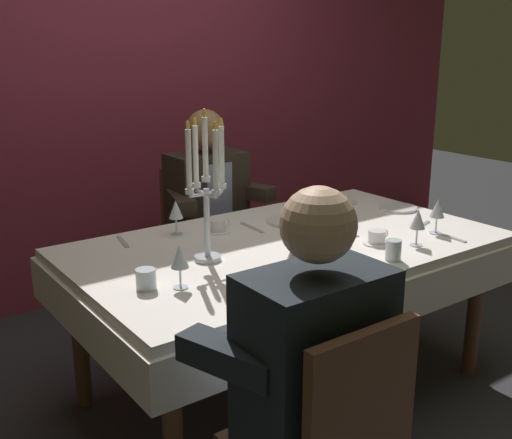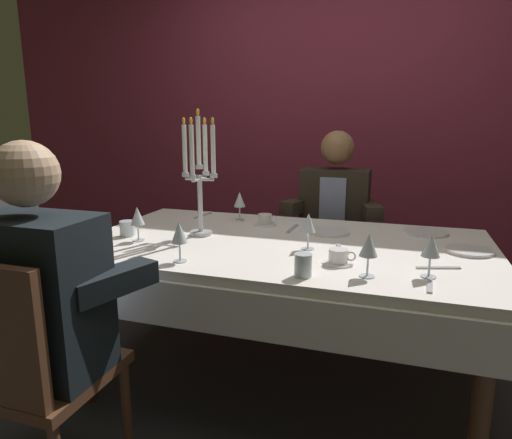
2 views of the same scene
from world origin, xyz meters
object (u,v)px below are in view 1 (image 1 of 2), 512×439
at_px(wine_glass_5, 293,257).
at_px(seated_diner_1, 206,199).
at_px(dinner_plate_0, 287,221).
at_px(coffee_cup_1, 217,226).
at_px(dining_table, 287,266).
at_px(wine_glass_4, 418,220).
at_px(dinner_plate_2, 337,201).
at_px(seated_diner_0, 316,361).
at_px(candelabra, 206,190).
at_px(wine_glass_2, 325,216).
at_px(water_tumbler_1, 146,279).
at_px(water_tumbler_0, 393,250).
at_px(wine_glass_0, 437,209).
at_px(wine_glass_3, 176,210).
at_px(dinner_plate_1, 398,208).
at_px(wine_glass_1, 180,258).
at_px(coffee_cup_0, 377,238).

xyz_separation_m(wine_glass_5, seated_diner_1, (0.44, 1.31, -0.12)).
distance_m(dinner_plate_0, coffee_cup_1, 0.37).
bearing_deg(dining_table, wine_glass_4, -42.27).
relative_size(dinner_plate_2, seated_diner_0, 0.17).
xyz_separation_m(dinner_plate_0, seated_diner_0, (-0.79, -1.11, -0.01)).
bearing_deg(seated_diner_1, wine_glass_5, -108.36).
distance_m(candelabra, dinner_plate_0, 0.71).
height_order(wine_glass_2, water_tumbler_1, wine_glass_2).
distance_m(dinner_plate_2, water_tumbler_0, 0.94).
height_order(dining_table, wine_glass_0, wine_glass_0).
relative_size(candelabra, wine_glass_2, 3.75).
distance_m(dinner_plate_2, wine_glass_2, 0.70).
bearing_deg(wine_glass_3, candelabra, -99.90).
relative_size(dinner_plate_1, wine_glass_2, 1.22).
bearing_deg(coffee_cup_1, wine_glass_0, -37.21).
height_order(coffee_cup_1, seated_diner_1, seated_diner_1).
bearing_deg(wine_glass_0, wine_glass_2, 155.80).
xyz_separation_m(dinner_plate_2, seated_diner_1, (-0.53, 0.51, -0.01)).
xyz_separation_m(wine_glass_0, water_tumbler_1, (-1.39, 0.18, -0.08)).
height_order(wine_glass_1, wine_glass_3, same).
relative_size(coffee_cup_1, seated_diner_1, 0.11).
distance_m(wine_glass_0, water_tumbler_0, 0.46).
bearing_deg(candelabra, coffee_cup_0, -19.50).
bearing_deg(wine_glass_2, seated_diner_1, 91.18).
bearing_deg(wine_glass_1, coffee_cup_0, -3.64).
relative_size(dinner_plate_0, coffee_cup_0, 1.57).
distance_m(dinner_plate_1, wine_glass_3, 1.21).
relative_size(wine_glass_2, wine_glass_3, 1.00).
relative_size(wine_glass_0, wine_glass_5, 1.00).
bearing_deg(coffee_cup_1, seated_diner_1, 63.09).
bearing_deg(wine_glass_3, water_tumbler_0, -56.37).
height_order(dinner_plate_1, wine_glass_3, wine_glass_3).
height_order(wine_glass_1, wine_glass_2, same).
relative_size(dinner_plate_0, water_tumbler_0, 2.40).
height_order(wine_glass_2, seated_diner_1, seated_diner_1).
xyz_separation_m(candelabra, wine_glass_2, (0.56, -0.09, -0.18)).
distance_m(dinner_plate_1, seated_diner_0, 1.72).
relative_size(dinner_plate_0, water_tumbler_1, 2.75).
bearing_deg(water_tumbler_1, wine_glass_5, -33.54).
distance_m(candelabra, wine_glass_5, 0.47).
height_order(dinner_plate_0, coffee_cup_0, coffee_cup_0).
bearing_deg(seated_diner_1, seated_diner_0, -112.22).
xyz_separation_m(candelabra, wine_glass_0, (1.05, -0.31, -0.18)).
relative_size(wine_glass_1, seated_diner_0, 0.13).
height_order(water_tumbler_0, seated_diner_1, seated_diner_1).
height_order(wine_glass_0, wine_glass_3, same).
height_order(candelabra, dinner_plate_0, candelabra).
height_order(wine_glass_3, wine_glass_5, same).
height_order(coffee_cup_0, coffee_cup_1, same).
distance_m(dinner_plate_0, wine_glass_1, 0.95).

